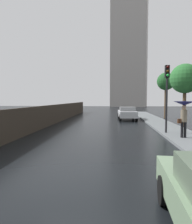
% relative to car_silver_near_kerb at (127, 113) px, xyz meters
% --- Properties ---
extents(ground, '(120.00, 120.00, 0.00)m').
position_rel_car_silver_near_kerb_xyz_m(ground, '(-2.45, -16.91, -0.73)').
color(ground, black).
extents(car_silver_near_kerb, '(1.95, 4.09, 1.39)m').
position_rel_car_silver_near_kerb_xyz_m(car_silver_near_kerb, '(0.00, 0.00, 0.00)').
color(car_silver_near_kerb, '#B2B5BA').
rests_on(car_silver_near_kerb, ground).
extents(pedestrian_with_umbrella_near, '(1.09, 1.09, 1.96)m').
position_rel_car_silver_near_kerb_xyz_m(pedestrian_with_umbrella_near, '(2.40, -10.95, 0.99)').
color(pedestrian_with_umbrella_near, black).
rests_on(pedestrian_with_umbrella_near, sidewalk_strip).
extents(traffic_light, '(0.26, 0.39, 4.14)m').
position_rel_car_silver_near_kerb_xyz_m(traffic_light, '(1.87, -9.30, 2.29)').
color(traffic_light, black).
rests_on(traffic_light, sidewalk_strip).
extents(street_tree_mid, '(2.02, 2.02, 5.26)m').
position_rel_car_silver_near_kerb_xyz_m(street_tree_mid, '(4.56, 2.72, 3.45)').
color(street_tree_mid, '#4C3823').
rests_on(street_tree_mid, ground).
extents(street_tree_far, '(2.39, 2.39, 5.08)m').
position_rel_car_silver_near_kerb_xyz_m(street_tree_far, '(4.36, -4.73, 3.11)').
color(street_tree_far, '#4C3823').
rests_on(street_tree_far, ground).
extents(distant_tower, '(11.63, 12.70, 36.36)m').
position_rel_car_silver_near_kerb_xyz_m(distant_tower, '(3.11, 42.39, 15.82)').
color(distant_tower, '#9E9993').
rests_on(distant_tower, ground).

